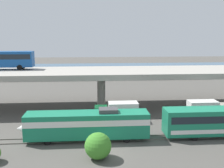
{
  "coord_description": "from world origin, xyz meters",
  "views": [
    {
      "loc": [
        -1.65,
        -29.3,
        13.67
      ],
      "look_at": [
        2.28,
        23.39,
        3.73
      ],
      "focal_mm": 43.01,
      "sensor_mm": 36.0,
      "label": 1
    }
  ],
  "objects_px": {
    "parked_car_1": "(19,72)",
    "parked_car_2": "(77,72)",
    "transit_bus_on_overpass": "(0,59)",
    "service_truck_west": "(118,111)",
    "parked_car_3": "(57,71)",
    "train_locomotive": "(81,124)",
    "service_truck_east": "(208,109)",
    "parked_car_0": "(99,70)",
    "parked_car_4": "(121,71)"
  },
  "relations": [
    {
      "from": "service_truck_east",
      "to": "parked_car_2",
      "type": "relative_size",
      "value": 1.45
    },
    {
      "from": "train_locomotive",
      "to": "transit_bus_on_overpass",
      "type": "bearing_deg",
      "value": -49.52
    },
    {
      "from": "parked_car_0",
      "to": "parked_car_2",
      "type": "height_order",
      "value": "same"
    },
    {
      "from": "parked_car_3",
      "to": "parked_car_0",
      "type": "bearing_deg",
      "value": 10.98
    },
    {
      "from": "parked_car_0",
      "to": "parked_car_2",
      "type": "xyz_separation_m",
      "value": [
        -6.73,
        -4.2,
        0.0
      ]
    },
    {
      "from": "train_locomotive",
      "to": "parked_car_0",
      "type": "height_order",
      "value": "train_locomotive"
    },
    {
      "from": "parked_car_1",
      "to": "service_truck_west",
      "type": "bearing_deg",
      "value": 121.88
    },
    {
      "from": "transit_bus_on_overpass",
      "to": "service_truck_west",
      "type": "bearing_deg",
      "value": 152.4
    },
    {
      "from": "train_locomotive",
      "to": "service_truck_west",
      "type": "distance_m",
      "value": 9.1
    },
    {
      "from": "service_truck_east",
      "to": "parked_car_2",
      "type": "height_order",
      "value": "service_truck_east"
    },
    {
      "from": "parked_car_0",
      "to": "parked_car_1",
      "type": "relative_size",
      "value": 1.12
    },
    {
      "from": "service_truck_east",
      "to": "parked_car_0",
      "type": "bearing_deg",
      "value": 109.77
    },
    {
      "from": "service_truck_east",
      "to": "parked_car_1",
      "type": "distance_m",
      "value": 58.66
    },
    {
      "from": "parked_car_1",
      "to": "parked_car_4",
      "type": "bearing_deg",
      "value": 178.87
    },
    {
      "from": "service_truck_east",
      "to": "parked_car_4",
      "type": "relative_size",
      "value": 1.54
    },
    {
      "from": "parked_car_3",
      "to": "parked_car_2",
      "type": "bearing_deg",
      "value": -14.61
    },
    {
      "from": "parked_car_0",
      "to": "parked_car_1",
      "type": "height_order",
      "value": "same"
    },
    {
      "from": "service_truck_east",
      "to": "service_truck_west",
      "type": "bearing_deg",
      "value": 180.0
    },
    {
      "from": "transit_bus_on_overpass",
      "to": "parked_car_1",
      "type": "height_order",
      "value": "transit_bus_on_overpass"
    },
    {
      "from": "service_truck_west",
      "to": "parked_car_3",
      "type": "distance_m",
      "value": 45.81
    },
    {
      "from": "parked_car_1",
      "to": "parked_car_3",
      "type": "xyz_separation_m",
      "value": [
        11.27,
        1.19,
        0.0
      ]
    },
    {
      "from": "parked_car_3",
      "to": "parked_car_4",
      "type": "bearing_deg",
      "value": -5.2
    },
    {
      "from": "service_truck_west",
      "to": "parked_car_4",
      "type": "bearing_deg",
      "value": -96.79
    },
    {
      "from": "transit_bus_on_overpass",
      "to": "service_truck_west",
      "type": "xyz_separation_m",
      "value": [
        21.03,
        -10.99,
        -7.44
      ]
    },
    {
      "from": "transit_bus_on_overpass",
      "to": "parked_car_1",
      "type": "relative_size",
      "value": 2.95
    },
    {
      "from": "service_truck_west",
      "to": "service_truck_east",
      "type": "height_order",
      "value": "same"
    },
    {
      "from": "service_truck_west",
      "to": "parked_car_1",
      "type": "height_order",
      "value": "service_truck_west"
    },
    {
      "from": "parked_car_1",
      "to": "parked_car_2",
      "type": "bearing_deg",
      "value": 178.49
    },
    {
      "from": "parked_car_2",
      "to": "train_locomotive",
      "type": "bearing_deg",
      "value": -86.33
    },
    {
      "from": "parked_car_0",
      "to": "parked_car_3",
      "type": "xyz_separation_m",
      "value": [
        -13.09,
        -2.54,
        -0.0
      ]
    },
    {
      "from": "parked_car_4",
      "to": "service_truck_east",
      "type": "bearing_deg",
      "value": 103.16
    },
    {
      "from": "transit_bus_on_overpass",
      "to": "service_truck_east",
      "type": "relative_size",
      "value": 1.76
    },
    {
      "from": "transit_bus_on_overpass",
      "to": "service_truck_west",
      "type": "relative_size",
      "value": 1.76
    },
    {
      "from": "parked_car_1",
      "to": "parked_car_0",
      "type": "bearing_deg",
      "value": -171.29
    },
    {
      "from": "service_truck_east",
      "to": "parked_car_0",
      "type": "distance_m",
      "value": 48.72
    },
    {
      "from": "train_locomotive",
      "to": "transit_bus_on_overpass",
      "type": "height_order",
      "value": "transit_bus_on_overpass"
    },
    {
      "from": "transit_bus_on_overpass",
      "to": "parked_car_4",
      "type": "relative_size",
      "value": 2.71
    },
    {
      "from": "transit_bus_on_overpass",
      "to": "parked_car_3",
      "type": "relative_size",
      "value": 2.72
    },
    {
      "from": "train_locomotive",
      "to": "transit_bus_on_overpass",
      "type": "relative_size",
      "value": 1.41
    },
    {
      "from": "service_truck_west",
      "to": "parked_car_0",
      "type": "xyz_separation_m",
      "value": [
        -1.84,
        45.84,
        0.55
      ]
    },
    {
      "from": "service_truck_east",
      "to": "parked_car_2",
      "type": "distance_m",
      "value": 47.68
    },
    {
      "from": "service_truck_west",
      "to": "parked_car_4",
      "type": "xyz_separation_m",
      "value": [
        4.94,
        41.5,
        0.55
      ]
    },
    {
      "from": "transit_bus_on_overpass",
      "to": "parked_car_0",
      "type": "bearing_deg",
      "value": -118.84
    },
    {
      "from": "service_truck_west",
      "to": "train_locomotive",
      "type": "bearing_deg",
      "value": 53.33
    },
    {
      "from": "train_locomotive",
      "to": "parked_car_3",
      "type": "height_order",
      "value": "train_locomotive"
    },
    {
      "from": "transit_bus_on_overpass",
      "to": "service_truck_east",
      "type": "xyz_separation_m",
      "value": [
        35.67,
        -10.99,
        -7.44
      ]
    },
    {
      "from": "transit_bus_on_overpass",
      "to": "service_truck_east",
      "type": "height_order",
      "value": "transit_bus_on_overpass"
    },
    {
      "from": "train_locomotive",
      "to": "parked_car_3",
      "type": "bearing_deg",
      "value": -79.37
    },
    {
      "from": "service_truck_east",
      "to": "transit_bus_on_overpass",
      "type": "bearing_deg",
      "value": 162.88
    },
    {
      "from": "parked_car_4",
      "to": "transit_bus_on_overpass",
      "type": "bearing_deg",
      "value": 49.59
    }
  ]
}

